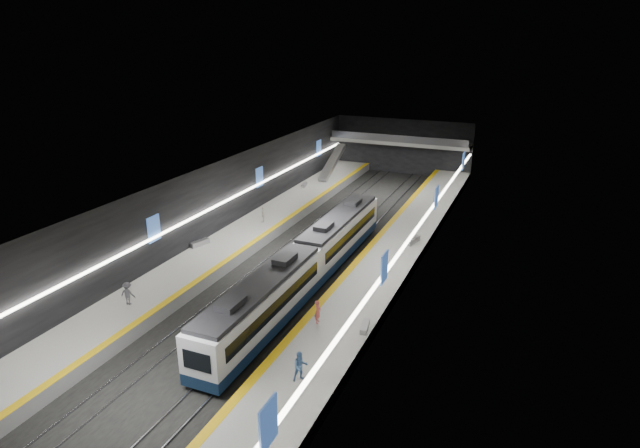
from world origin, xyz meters
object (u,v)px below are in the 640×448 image
at_px(bench_right_near, 365,327).
at_px(bench_left_far, 304,185).
at_px(bench_right_far, 413,241).
at_px(bench_left_near, 200,243).
at_px(passenger_left_a, 263,214).
at_px(escalator, 332,162).
at_px(passenger_right_a, 318,312).
at_px(passenger_right_b, 300,367).
at_px(passenger_left_b, 128,294).
at_px(train, 306,264).

bearing_deg(bench_right_near, bench_left_far, 111.26).
bearing_deg(bench_right_near, bench_right_far, 82.70).
bearing_deg(bench_left_near, passenger_left_a, 89.85).
height_order(escalator, bench_left_near, escalator).
distance_m(bench_right_near, passenger_right_a, 3.35).
relative_size(passenger_right_b, passenger_left_a, 1.10).
relative_size(passenger_right_b, passenger_left_b, 1.04).
xyz_separation_m(train, passenger_left_a, (-9.64, 10.38, -0.36)).
distance_m(bench_left_near, bench_right_near, 20.69).
bearing_deg(escalator, passenger_right_b, -70.54).
distance_m(escalator, bench_left_near, 28.65).
xyz_separation_m(escalator, bench_left_far, (-1.38, -6.31, -1.69)).
distance_m(escalator, bench_left_far, 6.68).
xyz_separation_m(passenger_right_b, passenger_left_b, (-15.45, 3.31, -0.04)).
height_order(bench_right_near, passenger_left_a, passenger_left_a).
distance_m(bench_right_near, passenger_right_b, 6.97).
bearing_deg(bench_left_near, train, 5.22).
xyz_separation_m(bench_left_near, bench_right_far, (18.25, 8.38, 0.01)).
bearing_deg(bench_right_near, passenger_right_a, 177.36).
relative_size(train, bench_left_far, 17.51).
distance_m(train, escalator, 32.43).
relative_size(bench_right_far, passenger_right_b, 1.10).
xyz_separation_m(passenger_right_b, passenger_left_a, (-15.00, 23.01, -0.08)).
relative_size(train, passenger_left_a, 17.94).
height_order(passenger_left_a, passenger_left_b, passenger_left_b).
bearing_deg(passenger_left_b, train, -145.34).
distance_m(train, passenger_right_b, 13.72).
height_order(escalator, bench_left_far, escalator).
distance_m(train, bench_left_near, 12.26).
distance_m(bench_left_far, passenger_right_a, 34.35).
height_order(escalator, passenger_left_b, escalator).
xyz_separation_m(train, bench_left_near, (-12.00, 2.31, -0.96)).
xyz_separation_m(bench_left_near, passenger_left_b, (1.90, -11.63, 0.64)).
bearing_deg(passenger_right_a, bench_right_far, -18.36).
bearing_deg(bench_left_far, bench_left_near, -103.72).
relative_size(train, escalator, 3.76).
distance_m(bench_left_near, passenger_left_b, 11.80).
bearing_deg(passenger_right_a, passenger_left_b, 92.33).
bearing_deg(passenger_right_b, bench_left_far, 74.52).
distance_m(train, passenger_left_a, 14.17).
xyz_separation_m(passenger_right_a, passenger_left_a, (-13.38, 16.69, 0.00)).
distance_m(escalator, passenger_right_b, 46.11).
bearing_deg(passenger_left_b, bench_left_far, -95.86).
relative_size(bench_right_near, passenger_left_b, 0.92).
bearing_deg(passenger_left_b, passenger_left_a, -99.36).
distance_m(passenger_right_a, passenger_right_b, 6.52).
bearing_deg(train, escalator, 107.96).
height_order(passenger_right_a, passenger_left_a, same).
distance_m(bench_left_near, passenger_left_a, 8.43).
height_order(train, bench_right_near, train).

